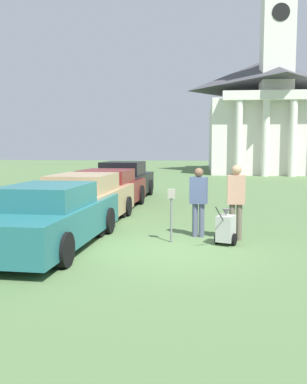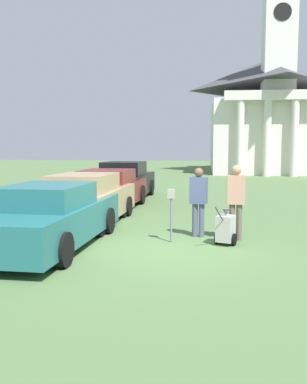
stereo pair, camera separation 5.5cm
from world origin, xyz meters
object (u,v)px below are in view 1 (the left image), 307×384
(equipment_cart, at_px, (226,228))
(parking_meter, at_px, (171,205))
(person_supervisor, at_px, (236,197))
(church, at_px, (267,110))
(parked_car_tan, at_px, (85,201))
(person_worker, at_px, (199,198))
(parked_car_teal, at_px, (51,217))
(parked_car_maroon, at_px, (107,191))
(parked_car_black, at_px, (124,182))

(equipment_cart, bearing_deg, parking_meter, -164.45)
(person_supervisor, bearing_deg, church, -98.11)
(parked_car_tan, xyz_separation_m, church, (9.11, 28.03, 4.83))
(parking_meter, xyz_separation_m, person_worker, (0.63, 0.70, 0.10))
(parked_car_teal, bearing_deg, person_supervisor, 17.67)
(person_worker, bearing_deg, parked_car_tan, -9.20)
(person_supervisor, bearing_deg, parked_car_tan, -20.29)
(person_supervisor, relative_size, church, 0.08)
(parked_car_tan, xyz_separation_m, person_supervisor, (4.19, -1.66, 0.36))
(person_worker, height_order, person_supervisor, person_supervisor)
(parked_car_teal, distance_m, equipment_cart, 4.00)
(equipment_cart, distance_m, church, 31.06)
(parked_car_maroon, relative_size, person_supervisor, 2.85)
(parked_car_tan, distance_m, church, 29.86)
(parked_car_tan, distance_m, parked_car_black, 6.22)
(parked_car_black, relative_size, person_worker, 2.85)
(parked_car_black, xyz_separation_m, parking_meter, (2.66, -8.27, 0.14))
(parked_car_teal, distance_m, parked_car_black, 9.03)
(parked_car_teal, bearing_deg, parked_car_black, 92.31)
(equipment_cart, bearing_deg, church, 100.89)
(person_worker, distance_m, person_supervisor, 0.95)
(parked_car_teal, distance_m, parked_car_maroon, 5.76)
(parked_car_black, bearing_deg, person_supervisor, -59.66)
(parked_car_black, distance_m, equipment_cart, 9.27)
(parking_meter, height_order, person_worker, person_worker)
(parked_car_black, height_order, parking_meter, parked_car_black)
(parked_car_black, bearing_deg, parked_car_maroon, -87.69)
(parked_car_teal, relative_size, parked_car_black, 1.06)
(parked_car_tan, relative_size, equipment_cart, 5.38)
(parked_car_maroon, relative_size, equipment_cart, 5.21)
(parked_car_maroon, height_order, person_supervisor, person_supervisor)
(parked_car_black, xyz_separation_m, church, (9.11, 21.81, 4.78))
(parked_car_maroon, height_order, equipment_cart, parked_car_maroon)
(person_worker, distance_m, church, 30.30)
(parked_car_tan, bearing_deg, person_worker, -20.11)
(parking_meter, distance_m, person_worker, 0.94)
(parked_car_black, height_order, person_supervisor, person_supervisor)
(parked_car_teal, bearing_deg, parked_car_tan, 92.31)
(parked_car_maroon, relative_size, person_worker, 2.99)
(church, bearing_deg, parking_meter, -102.10)
(parked_car_black, distance_m, church, 24.11)
(church, bearing_deg, parked_car_black, -112.67)
(parked_car_tan, distance_m, person_supervisor, 4.52)
(parked_car_maroon, height_order, parked_car_black, parked_car_black)
(parked_car_teal, relative_size, parked_car_maroon, 1.01)
(parked_car_maroon, relative_size, parked_car_black, 1.05)
(parked_car_maroon, distance_m, person_supervisor, 6.24)
(parking_meter, xyz_separation_m, equipment_cart, (1.27, -0.11, -0.50))
(parked_car_tan, relative_size, parked_car_black, 1.08)
(person_worker, xyz_separation_m, equipment_cart, (0.64, -0.81, -0.61))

